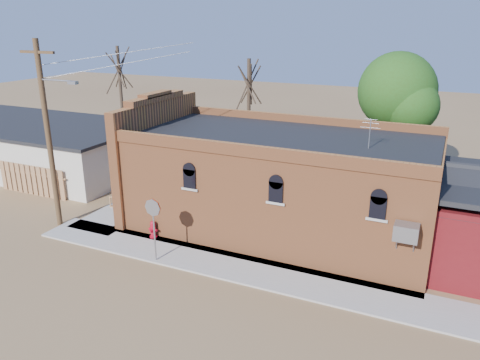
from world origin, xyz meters
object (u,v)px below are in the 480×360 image
at_px(brick_bar, 275,182).
at_px(trash_barrel, 161,194).
at_px(utility_pole, 49,132).
at_px(fire_hydrant, 153,229).
at_px(stop_sign, 153,214).

relative_size(brick_bar, trash_barrel, 19.59).
bearing_deg(trash_barrel, utility_pole, -120.94).
bearing_deg(fire_hydrant, stop_sign, -30.72).
height_order(fire_hydrant, stop_sign, stop_sign).
height_order(utility_pole, fire_hydrant, utility_pole).
xyz_separation_m(brick_bar, trash_barrel, (-6.94, 0.45, -1.84)).
relative_size(stop_sign, trash_barrel, 3.31).
relative_size(utility_pole, fire_hydrant, 10.89).
bearing_deg(utility_pole, stop_sign, -10.42).
height_order(utility_pole, trash_barrel, utility_pole).
bearing_deg(trash_barrel, stop_sign, -58.22).
xyz_separation_m(stop_sign, trash_barrel, (-3.68, 5.95, -1.71)).
bearing_deg(brick_bar, trash_barrel, 176.29).
relative_size(fire_hydrant, trash_barrel, 0.99).
xyz_separation_m(brick_bar, fire_hydrant, (-4.62, -3.70, -1.85)).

